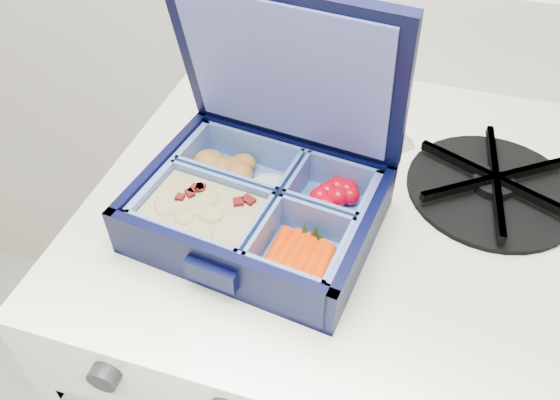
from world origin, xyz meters
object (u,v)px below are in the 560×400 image
(stove, at_px, (334,364))
(bento_box, at_px, (258,208))
(burner_grate, at_px, (494,182))
(fork, at_px, (345,167))

(stove, xyz_separation_m, bento_box, (-0.09, -0.11, 0.46))
(burner_grate, bearing_deg, stove, -170.61)
(burner_grate, bearing_deg, bento_box, -151.23)
(stove, bearing_deg, bento_box, -130.40)
(stove, distance_m, burner_grate, 0.47)
(burner_grate, relative_size, fork, 1.09)
(fork, bearing_deg, burner_grate, 47.90)
(bento_box, relative_size, fork, 1.36)
(bento_box, bearing_deg, fork, 67.79)
(fork, bearing_deg, bento_box, -75.30)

